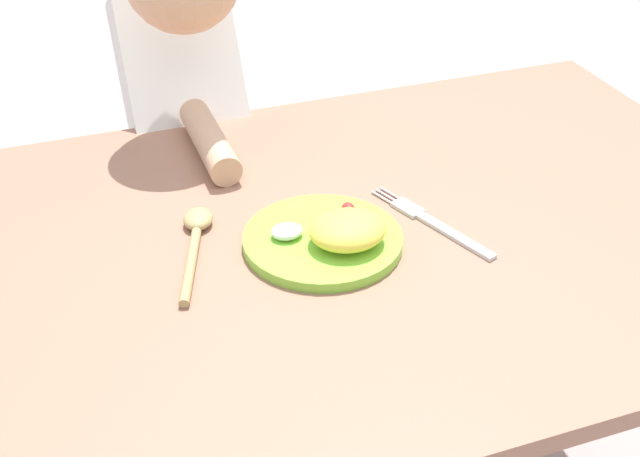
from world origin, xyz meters
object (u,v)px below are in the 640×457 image
fork (433,223)px  plate (331,236)px  spoon (195,237)px  person (187,143)px

fork → plate: bearing=71.0°
spoon → person: person is taller
plate → person: (-0.09, 0.51, -0.10)m
plate → person: 0.53m
plate → spoon: size_ratio=1.03×
plate → person: person is taller
spoon → plate: bearing=-94.7°
person → plate: bearing=99.9°
plate → spoon: 0.18m
plate → spoon: bearing=156.6°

